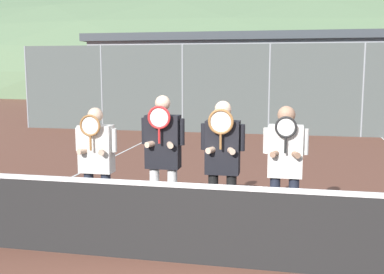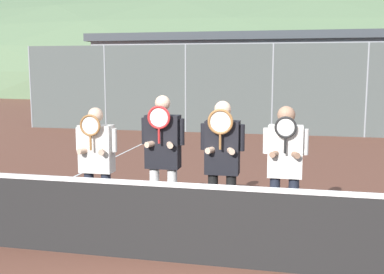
{
  "view_description": "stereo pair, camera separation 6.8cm",
  "coord_description": "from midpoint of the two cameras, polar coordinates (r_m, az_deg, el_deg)",
  "views": [
    {
      "loc": [
        0.81,
        -5.08,
        2.21
      ],
      "look_at": [
        -0.51,
        1.14,
        1.29
      ],
      "focal_mm": 45.0,
      "sensor_mm": 36.0,
      "label": 1
    },
    {
      "loc": [
        0.87,
        -5.07,
        2.21
      ],
      "look_at": [
        -0.51,
        1.14,
        1.29
      ],
      "focal_mm": 45.0,
      "sensor_mm": 36.0,
      "label": 2
    }
  ],
  "objects": [
    {
      "name": "car_left_of_center",
      "position": [
        18.54,
        8.86,
        4.05
      ],
      "size": [
        4.63,
        1.91,
        1.73
      ],
      "color": "#285638",
      "rests_on": "ground_plane"
    },
    {
      "name": "fence_back",
      "position": [
        16.1,
        9.65,
        5.56
      ],
      "size": [
        17.7,
        0.06,
        2.98
      ],
      "color": "gray",
      "rests_on": "ground_plane"
    },
    {
      "name": "car_far_left",
      "position": [
        19.69,
        -5.08,
        4.54
      ],
      "size": [
        4.03,
        1.91,
        1.88
      ],
      "color": "maroon",
      "rests_on": "ground_plane"
    },
    {
      "name": "ground_plane",
      "position": [
        5.6,
        3.05,
        -15.01
      ],
      "size": [
        120.0,
        120.0,
        0.0
      ],
      "primitive_type": "plane",
      "color": "brown"
    },
    {
      "name": "player_leftmost",
      "position": [
        6.59,
        -10.96,
        -2.51
      ],
      "size": [
        0.58,
        0.34,
        1.68
      ],
      "color": "#232838",
      "rests_on": "ground_plane"
    },
    {
      "name": "player_center_right",
      "position": [
        6.13,
        3.92,
        -2.55
      ],
      "size": [
        0.56,
        0.34,
        1.8
      ],
      "color": "black",
      "rests_on": "ground_plane"
    },
    {
      "name": "clubhouse_building",
      "position": [
        24.34,
        8.68,
        7.48
      ],
      "size": [
        16.72,
        5.5,
        3.81
      ],
      "color": "#9EA3A8",
      "rests_on": "ground_plane"
    },
    {
      "name": "hill_distant",
      "position": [
        68.26,
        11.97,
        6.21
      ],
      "size": [
        141.14,
        78.41,
        27.44
      ],
      "color": "#5B7551",
      "rests_on": "ground_plane"
    },
    {
      "name": "player_rightmost",
      "position": [
        6.19,
        11.27,
        -2.88
      ],
      "size": [
        0.56,
        0.34,
        1.74
      ],
      "color": "#232838",
      "rests_on": "ground_plane"
    },
    {
      "name": "player_center_left",
      "position": [
        6.36,
        -3.17,
        -1.92
      ],
      "size": [
        0.58,
        0.34,
        1.85
      ],
      "color": "white",
      "rests_on": "ground_plane"
    },
    {
      "name": "court_line_left_sideline",
      "position": [
        9.46,
        -15.65,
        -5.55
      ],
      "size": [
        0.05,
        16.0,
        0.01
      ],
      "primitive_type": "cube",
      "color": "white",
      "rests_on": "ground_plane"
    },
    {
      "name": "tennis_net",
      "position": [
        5.43,
        3.09,
        -10.3
      ],
      "size": [
        9.61,
        0.09,
        1.04
      ],
      "color": "gray",
      "rests_on": "ground_plane"
    }
  ]
}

